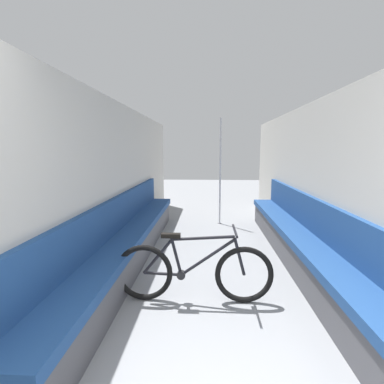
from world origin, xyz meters
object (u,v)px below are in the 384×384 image
Objects in this scene: bench_seat_row_left at (129,242)px; bicycle at (193,272)px; grab_pole_near at (220,173)px; bench_seat_row_right at (302,245)px.

bench_seat_row_left reaches higher than bicycle.
bench_seat_row_left is 3.22× the size of bicycle.
bicycle is at bearing -46.03° from bench_seat_row_left.
bench_seat_row_left is 2.87m from grab_pole_near.
bench_seat_row_left is 2.37× the size of grab_pole_near.
bench_seat_row_right is 2.37× the size of grab_pole_near.
grab_pole_near reaches higher than bench_seat_row_right.
bench_seat_row_left is 1.37m from bicycle.
bicycle is 0.74× the size of grab_pole_near.
grab_pole_near is (-1.02, 2.40, 0.78)m from bench_seat_row_right.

